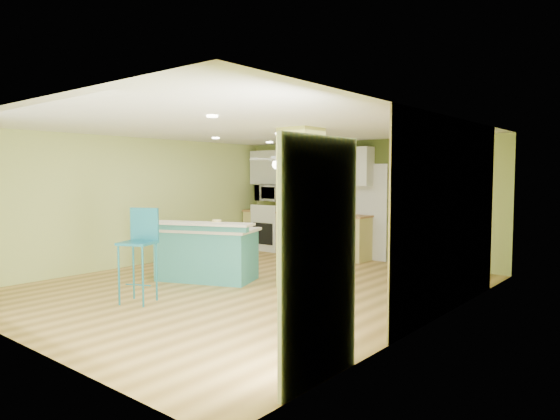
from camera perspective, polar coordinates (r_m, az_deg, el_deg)
The scene contains 23 objects.
floor at distance 8.03m, azimuth -3.55°, elevation -8.77°, with size 6.00×7.00×0.01m, color olive.
ceiling at distance 7.87m, azimuth -3.63°, elevation 9.37°, with size 6.00×7.00×0.01m, color white.
wall_back at distance 10.68m, azimuth 9.36°, elevation 1.16°, with size 6.00×0.01×2.50m, color #BACA6C.
wall_front at distance 5.81m, azimuth -27.92°, elevation -1.58°, with size 6.00×0.01×2.50m, color #BACA6C.
wall_left at distance 10.14m, azimuth -16.10°, elevation 0.91°, with size 0.01×7.00×2.50m, color #BACA6C.
wall_right at distance 6.20m, azimuth 17.14°, elevation -0.97°, with size 0.01×7.00×2.50m, color #BACA6C.
wood_panel at distance 6.77m, azimuth 18.94°, elevation -0.61°, with size 0.02×3.40×2.50m, color #967F55.
olive_accent at distance 10.56m, azimuth 10.26°, elevation 1.12°, with size 2.20×0.02×2.50m, color #445221.
interior_door at distance 10.55m, azimuth 10.16°, elevation -0.24°, with size 0.82×0.05×2.00m, color silver.
french_door at distance 4.23m, azimuth 4.61°, elevation -5.80°, with size 0.04×1.08×2.10m, color silver.
column at distance 7.81m, azimuth 2.40°, elevation 0.19°, with size 0.55×0.55×2.50m, color #BDC159.
kitchen_run at distance 11.20m, azimuth 2.76°, elevation -2.65°, with size 3.25×0.63×0.94m.
stove at distance 11.78m, azimuth -0.97°, elevation -2.38°, with size 0.76×0.66×1.08m.
upper_cabinets at distance 11.22m, azimuth 3.16°, elevation 4.92°, with size 3.20×0.34×0.80m, color silver.
microwave at distance 11.73m, azimuth -0.95°, elevation 1.96°, with size 0.70×0.48×0.39m, color white.
ceiling_fan at distance 10.06m, azimuth -0.40°, elevation 5.76°, with size 1.41×1.41×0.61m.
pendant_lamp at distance 7.01m, azimuth 16.89°, elevation 4.78°, with size 0.14×0.14×0.69m.
wall_decor at distance 6.95m, azimuth 19.40°, elevation 1.97°, with size 0.03×0.90×0.70m, color brown.
peninsula at distance 8.51m, azimuth -8.41°, elevation -4.83°, with size 2.02×1.59×1.01m.
bar_stool at distance 7.22m, azimuth -15.64°, elevation -3.25°, with size 0.57×0.57×1.31m.
side_counter at distance 7.30m, azimuth 17.63°, elevation -6.80°, with size 0.56×1.31×0.84m.
fruit_bowl at distance 11.08m, azimuth 3.06°, elevation -0.12°, with size 0.27×0.27×0.07m, color #3B2818.
canister at distance 8.18m, azimuth -7.25°, elevation -1.69°, with size 0.15×0.15×0.17m, color yellow.
Camera 1 is at (5.35, -5.72, 1.77)m, focal length 32.00 mm.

